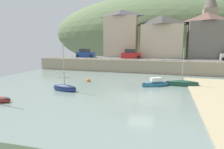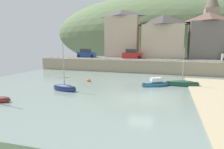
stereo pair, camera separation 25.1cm
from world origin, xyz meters
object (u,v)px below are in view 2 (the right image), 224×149
object	(u,v)px
sailboat_blue_trim	(65,88)
waterfront_building_right	(207,35)
church_with_spire	(211,22)
rowboat_small_beached	(182,83)
mooring_buoy	(89,81)
waterfront_building_left	(122,33)
waterfront_building_centre	(163,36)
parked_car_near_slipway	(86,54)
parked_car_by_wall	(132,55)
sailboat_white_hull	(156,84)

from	to	relation	value
sailboat_blue_trim	waterfront_building_right	bearing A→B (deg)	59.84
sailboat_blue_trim	church_with_spire	bearing A→B (deg)	62.25
rowboat_small_beached	mooring_buoy	xyz separation A→B (m)	(-12.77, -1.23, -0.14)
sailboat_blue_trim	waterfront_building_left	bearing A→B (deg)	95.54
waterfront_building_left	waterfront_building_right	xyz separation A→B (m)	(18.13, 0.00, -0.74)
waterfront_building_centre	parked_car_near_slipway	world-z (taller)	waterfront_building_centre
waterfront_building_centre	parked_car_near_slipway	bearing A→B (deg)	-164.78
waterfront_building_left	waterfront_building_centre	bearing A→B (deg)	0.00
rowboat_small_beached	parked_car_by_wall	size ratio (longest dim) A/B	1.23
waterfront_building_centre	mooring_buoy	distance (m)	22.43
waterfront_building_left	waterfront_building_right	size ratio (longest dim) A/B	1.16
church_with_spire	sailboat_blue_trim	bearing A→B (deg)	-124.43
waterfront_building_right	rowboat_small_beached	size ratio (longest dim) A/B	1.83
waterfront_building_left	parked_car_by_wall	distance (m)	7.31
parked_car_near_slipway	parked_car_by_wall	world-z (taller)	same
church_with_spire	parked_car_near_slipway	distance (m)	28.76
sailboat_white_hull	rowboat_small_beached	size ratio (longest dim) A/B	0.76
waterfront_building_right	parked_car_by_wall	distance (m)	16.02
church_with_spire	parked_car_near_slipway	size ratio (longest dim) A/B	3.67
sailboat_blue_trim	waterfront_building_centre	bearing A→B (deg)	75.28
parked_car_by_wall	church_with_spire	bearing A→B (deg)	24.93
waterfront_building_right	parked_car_near_slipway	size ratio (longest dim) A/B	2.29
sailboat_white_hull	parked_car_by_wall	world-z (taller)	parked_car_by_wall
church_with_spire	sailboat_white_hull	size ratio (longest dim) A/B	3.85
sailboat_white_hull	parked_car_by_wall	distance (m)	16.22
waterfront_building_centre	rowboat_small_beached	world-z (taller)	waterfront_building_centre
church_with_spire	parked_car_by_wall	world-z (taller)	church_with_spire
church_with_spire	parked_car_by_wall	distance (m)	19.42
waterfront_building_left	parked_car_near_slipway	xyz separation A→B (m)	(-7.29, -4.50, -4.73)
sailboat_blue_trim	parked_car_near_slipway	bearing A→B (deg)	115.13
sailboat_white_hull	mooring_buoy	size ratio (longest dim) A/B	7.29
sailboat_blue_trim	parked_car_near_slipway	xyz separation A→B (m)	(-6.79, 20.36, 2.87)
sailboat_white_hull	waterfront_building_left	bearing A→B (deg)	83.73
sailboat_white_hull	sailboat_blue_trim	bearing A→B (deg)	177.00
sailboat_white_hull	rowboat_small_beached	world-z (taller)	rowboat_small_beached
church_with_spire	sailboat_white_hull	xyz separation A→B (m)	(-9.81, -23.21, -9.88)
waterfront_building_left	sailboat_blue_trim	distance (m)	26.00
rowboat_small_beached	parked_car_near_slipway	world-z (taller)	rowboat_small_beached
sailboat_blue_trim	mooring_buoy	distance (m)	5.69
parked_car_by_wall	waterfront_building_left	bearing A→B (deg)	123.07
waterfront_building_right	mooring_buoy	bearing A→B (deg)	-133.41
waterfront_building_right	church_with_spire	xyz separation A→B (m)	(1.16, 4.00, 3.00)
parked_car_by_wall	rowboat_small_beached	bearing A→B (deg)	-57.94
waterfront_building_right	sailboat_white_hull	xyz separation A→B (m)	(-8.65, -19.21, -6.88)
sailboat_blue_trim	rowboat_small_beached	bearing A→B (deg)	34.19
rowboat_small_beached	waterfront_building_right	bearing A→B (deg)	67.74
rowboat_small_beached	parked_car_by_wall	distance (m)	16.71
waterfront_building_left	sailboat_white_hull	size ratio (longest dim) A/B	2.78
church_with_spire	rowboat_small_beached	xyz separation A→B (m)	(-6.54, -21.96, -9.89)
waterfront_building_left	sailboat_blue_trim	size ratio (longest dim) A/B	1.87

